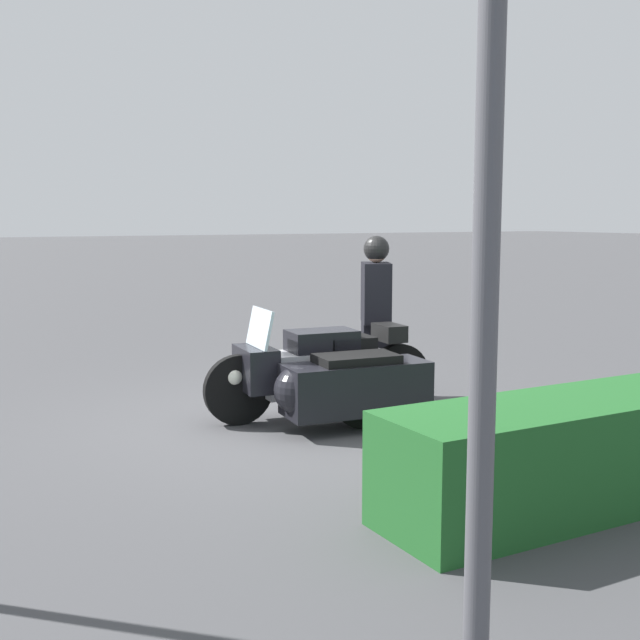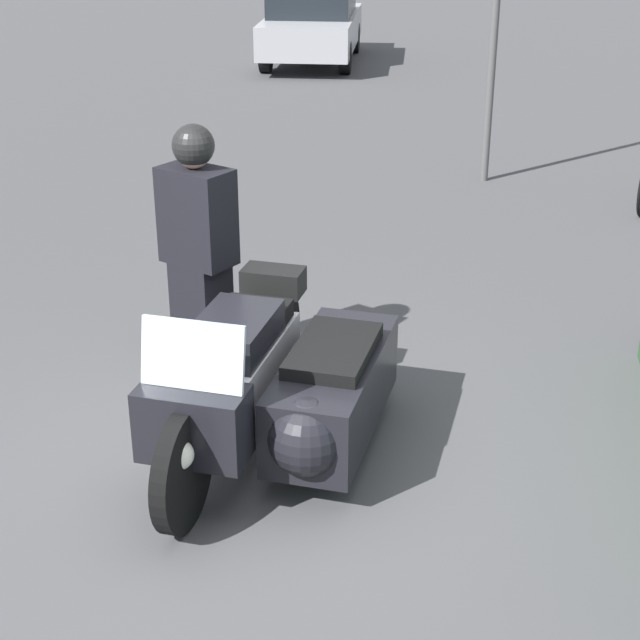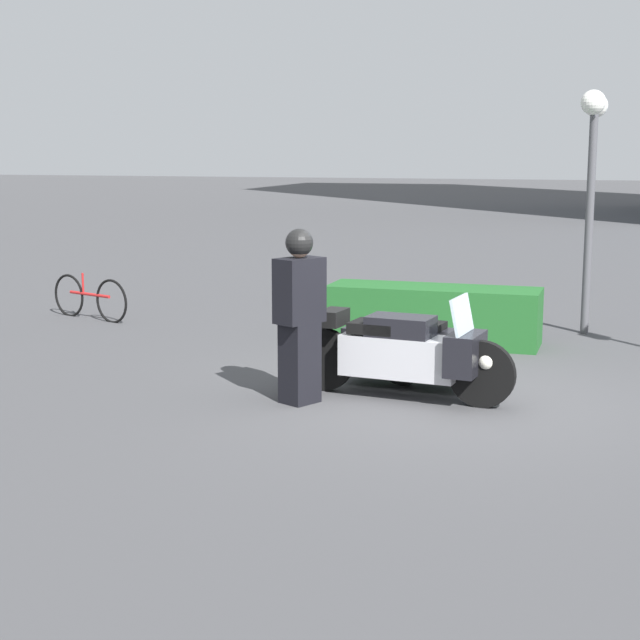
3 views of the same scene
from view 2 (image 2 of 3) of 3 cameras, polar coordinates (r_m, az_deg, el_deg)
The scene contains 4 objects.
ground_plane at distance 6.23m, azimuth -4.13°, elevation -9.04°, with size 160.00×160.00×0.00m, color #424244.
police_motorcycle at distance 6.20m, azimuth -2.40°, elevation -3.91°, with size 2.55×1.38×1.18m.
officer_rider at distance 7.12m, azimuth -7.07°, elevation 4.25°, with size 0.51×0.60×1.89m.
parked_car_background at distance 20.47m, azimuth -0.45°, elevation 16.78°, with size 4.14×1.96×1.36m.
Camera 2 is at (5.06, 1.25, 3.42)m, focal length 55.00 mm.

